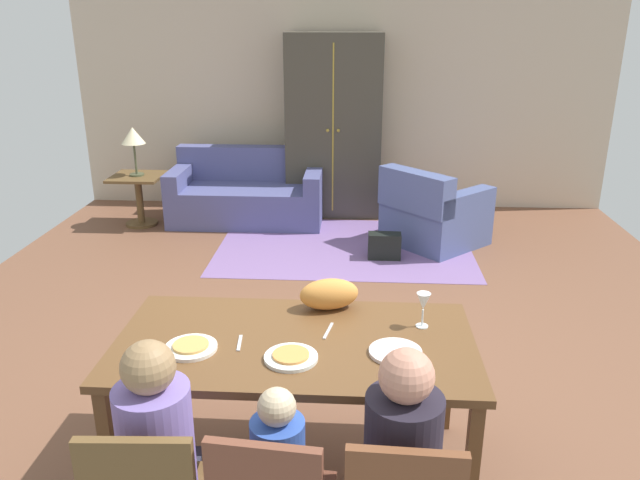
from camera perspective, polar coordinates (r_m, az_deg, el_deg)
ground_plane at (r=4.94m, az=0.77°, el=-7.28°), size 6.46×6.36×0.02m
back_wall at (r=7.68m, az=2.04°, el=13.14°), size 6.46×0.10×2.70m
dining_table at (r=3.09m, az=-2.32°, el=-10.41°), size 1.76×0.92×0.76m
plate_near_man at (r=3.03m, az=-11.85°, el=-9.73°), size 0.25×0.25×0.02m
pizza_near_man at (r=3.02m, az=-11.87°, el=-9.48°), size 0.17×0.17×0.01m
plate_near_child at (r=2.89m, az=-2.70°, el=-10.81°), size 0.25×0.25×0.02m
pizza_near_child at (r=2.88m, az=-2.71°, el=-10.55°), size 0.17×0.17×0.01m
plate_near_woman at (r=2.95m, az=6.99°, el=-10.25°), size 0.25×0.25×0.02m
wine_glass at (r=3.15m, az=9.54°, el=-5.77°), size 0.07×0.07×0.19m
fork at (r=3.04m, az=-7.45°, el=-9.42°), size 0.03×0.15×0.01m
knife at (r=3.13m, az=0.77°, el=-8.39°), size 0.05×0.17×0.01m
person_man at (r=2.76m, az=-14.43°, el=-19.70°), size 0.30×0.41×1.11m
person_woman at (r=2.66m, az=7.45°, el=-20.97°), size 0.30×0.40×1.11m
cat at (r=3.32m, az=0.85°, el=-5.03°), size 0.35×0.23×0.17m
area_rug at (r=6.41m, az=2.26°, el=-0.61°), size 2.60×1.80×0.01m
couch at (r=7.25m, az=-6.69°, el=4.18°), size 1.74×0.86×0.82m
armchair at (r=6.51m, az=10.38°, el=2.32°), size 1.21×1.21×0.82m
armoire at (r=7.34m, az=1.30°, el=10.47°), size 1.10×0.59×2.10m
side_table at (r=7.30m, az=-16.42°, el=4.20°), size 0.56×0.56×0.58m
table_lamp at (r=7.16m, az=-16.91°, el=9.07°), size 0.26×0.26×0.54m
handbag at (r=6.09m, az=5.97°, el=-0.56°), size 0.32×0.16×0.26m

